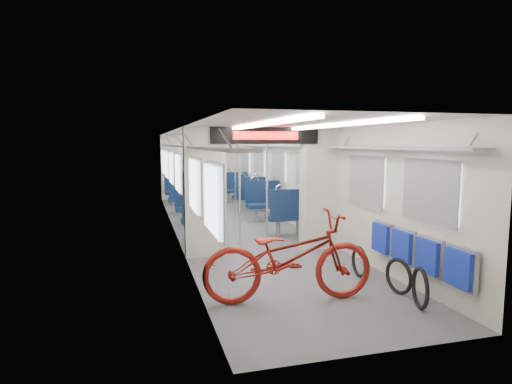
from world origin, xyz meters
TOP-DOWN VIEW (x-y plane):
  - carriage at (0.00, -0.27)m, footprint 12.00×12.02m
  - bicycle at (-0.40, -4.47)m, footprint 2.26×0.98m
  - flip_bench at (1.35, -4.64)m, footprint 0.12×2.10m
  - bike_hoop_a at (1.07, -5.14)m, footprint 0.20×0.51m
  - bike_hoop_b at (1.11, -4.62)m, footprint 0.12×0.49m
  - bike_hoop_c at (0.97, -3.83)m, footprint 0.08×0.48m
  - seat_bay_near_left at (-0.93, 0.20)m, footprint 0.88×1.94m
  - seat_bay_near_right at (0.93, 0.18)m, footprint 0.95×2.24m
  - seat_bay_far_left at (-0.93, 3.78)m, footprint 0.94×2.23m
  - seat_bay_far_right at (0.93, 3.73)m, footprint 0.94×2.22m
  - stanchion_near_left at (-0.29, -1.28)m, footprint 0.04×0.04m
  - stanchion_near_right at (0.25, -1.36)m, footprint 0.04×0.04m
  - stanchion_far_left at (-0.23, 1.94)m, footprint 0.04×0.04m
  - stanchion_far_right at (0.28, 1.65)m, footprint 0.04×0.04m

SIDE VIEW (x-z plane):
  - bike_hoop_c at x=0.97m, z-range -0.03..0.45m
  - bike_hoop_b at x=1.11m, z-range -0.03..0.47m
  - bike_hoop_a at x=1.07m, z-range -0.03..0.50m
  - seat_bay_near_left at x=-0.93m, z-range 0.00..1.06m
  - seat_bay_far_right at x=0.93m, z-range -0.01..1.13m
  - seat_bay_far_left at x=-0.93m, z-range -0.01..1.14m
  - seat_bay_near_right at x=0.93m, z-range -0.01..1.14m
  - bicycle at x=-0.40m, z-range 0.00..1.15m
  - flip_bench at x=1.35m, z-range 0.33..0.83m
  - stanchion_near_left at x=-0.29m, z-range 0.00..2.30m
  - stanchion_near_right at x=0.25m, z-range 0.00..2.30m
  - stanchion_far_left at x=-0.23m, z-range 0.00..2.30m
  - stanchion_far_right at x=0.28m, z-range 0.00..2.30m
  - carriage at x=0.00m, z-range 0.35..2.66m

